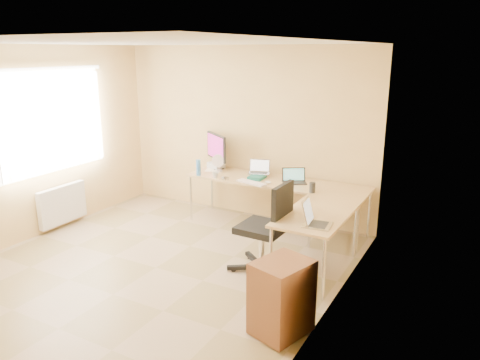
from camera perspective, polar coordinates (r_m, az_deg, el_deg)
The scene contains 25 objects.
floor at distance 5.73m, azimuth -10.36°, elevation -10.63°, with size 4.50×4.50×0.00m, color tan.
ceiling at distance 5.14m, azimuth -11.84°, elevation 16.34°, with size 4.50×4.50×0.00m, color white.
wall_back at distance 7.12m, azimuth 0.59°, elevation 5.90°, with size 4.50×4.50×0.00m, color #E8C57C.
wall_left at distance 6.80m, azimuth -24.86°, elevation 3.97°, with size 4.50×4.50×0.00m, color #E8C57C.
wall_right at distance 4.29m, azimuth 11.12°, elevation -1.07°, with size 4.50×4.50×0.00m, color #E8C57C.
desk_main at distance 6.69m, azimuth 4.42°, elevation -3.08°, with size 2.65×0.70×0.73m, color tan.
desk_return at distance 5.48m, azimuth 9.39°, elevation -7.60°, with size 0.70×1.30×0.73m, color tan.
monitor at distance 7.20m, azimuth -2.93°, elevation 3.59°, with size 0.64×0.21×0.55m, color #252525.
book_stack at distance 6.66m, azimuth 2.13°, elevation 0.37°, with size 0.20×0.27×0.05m, color #1D6B5F.
laptop_center at distance 6.74m, azimuth 2.38°, elevation 1.63°, with size 0.31×0.23×0.20m, color silver.
laptop_black at distance 6.45m, azimuth 6.77°, elevation 0.50°, with size 0.33×0.24×0.21m, color black.
keyboard at distance 6.42m, azimuth 1.45°, elevation -0.33°, with size 0.46×0.13×0.02m, color white.
mouse at distance 6.42m, azimuth 3.49°, elevation -0.28°, with size 0.10×0.06×0.04m, color silver.
mug at distance 6.69m, azimuth -3.06°, elevation 0.61°, with size 0.09×0.09×0.09m, color silver.
cd_stack at distance 6.62m, azimuth -1.85°, elevation 0.20°, with size 0.12×0.12×0.03m, color white.
water_bottle at distance 6.83m, azimuth -5.17°, elevation 1.54°, with size 0.07×0.07×0.24m, color #3B80CD.
papers at distance 7.19m, azimuth -3.31°, elevation 1.36°, with size 0.21×0.30×0.01m, color white.
white_box at distance 7.25m, azimuth -2.98°, elevation 1.82°, with size 0.25×0.18×0.09m, color silver.
desk_fan at distance 7.03m, azimuth -2.56°, elevation 2.05°, with size 0.20×0.20×0.25m, color beige.
black_cup at distance 6.06m, azimuth 8.95°, elevation -0.93°, with size 0.08×0.08×0.14m, color #2A2A2A.
laptop_return at distance 4.93m, azimuth 9.63°, elevation -4.36°, with size 0.27×0.34×0.23m, color #AEAEAE.
office_chair at distance 5.39m, azimuth 2.73°, elevation -6.28°, with size 0.67×0.67×1.11m, color black.
cabinet at distance 4.33m, azimuth 5.18°, elevation -14.25°, with size 0.41×0.51×0.70m, color brown.
radiator at distance 7.21m, azimuth -21.14°, elevation -2.84°, with size 0.09×0.80×0.55m, color white.
window at distance 6.96m, azimuth -22.22°, elevation 6.60°, with size 0.10×1.80×1.40m, color white.
Camera 1 is at (3.32, -3.93, 2.52)m, focal length 34.46 mm.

